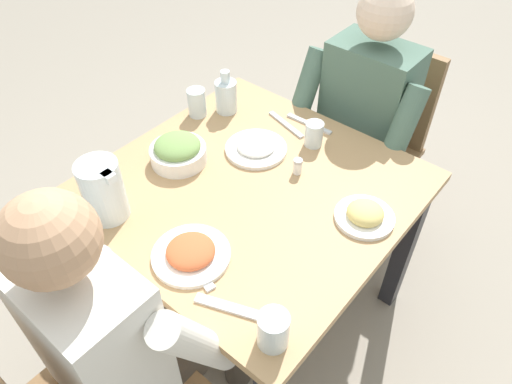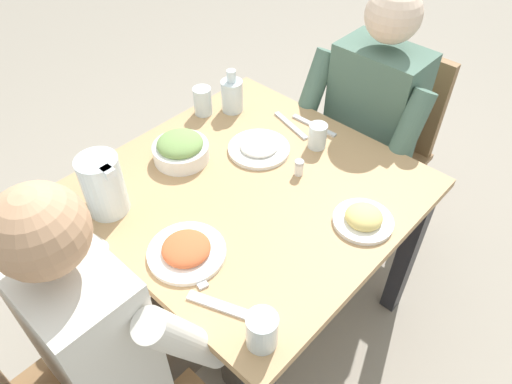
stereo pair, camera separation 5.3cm
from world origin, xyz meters
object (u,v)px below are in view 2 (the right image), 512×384
(plate_yoghurt, at_px, (259,147))
(water_glass_near_right, at_px, (318,136))
(diner_far, at_px, (125,322))
(water_pitcher, at_px, (103,185))
(water_glass_center, at_px, (262,330))
(diner_near, at_px, (358,133))
(oil_carafe, at_px, (232,97))
(salad_bowl, at_px, (181,149))
(chair_near, at_px, (380,139))
(plate_rice_curry, at_px, (186,250))
(dining_table, at_px, (251,210))
(plate_fries, at_px, (363,218))
(salt_shaker, at_px, (299,168))
(water_glass_near_left, at_px, (203,101))

(plate_yoghurt, distance_m, water_glass_near_right, 0.20)
(diner_far, bearing_deg, water_pitcher, -31.15)
(plate_yoghurt, relative_size, water_glass_center, 2.14)
(diner_near, bearing_deg, oil_carafe, 36.83)
(salad_bowl, bearing_deg, diner_near, -116.79)
(chair_near, height_order, plate_yoghurt, chair_near)
(chair_near, distance_m, salad_bowl, 0.90)
(salad_bowl, bearing_deg, water_glass_near_right, -128.93)
(plate_rice_curry, distance_m, water_glass_center, 0.33)
(chair_near, bearing_deg, salad_bowl, 69.30)
(dining_table, relative_size, plate_fries, 5.28)
(oil_carafe, height_order, salt_shaker, oil_carafe)
(water_glass_near_left, bearing_deg, water_glass_near_right, -163.43)
(water_glass_near_left, height_order, salt_shaker, water_glass_near_left)
(diner_far, bearing_deg, plate_rice_curry, -89.49)
(water_pitcher, xyz_separation_m, salad_bowl, (0.02, -0.30, -0.05))
(plate_rice_curry, height_order, water_glass_center, water_glass_center)
(plate_rice_curry, bearing_deg, plate_yoghurt, -71.09)
(diner_near, xyz_separation_m, diner_far, (-0.01, 1.09, 0.00))
(dining_table, xyz_separation_m, plate_rice_curry, (-0.06, 0.32, 0.13))
(dining_table, distance_m, diner_near, 0.55)
(diner_far, xyz_separation_m, oil_carafe, (0.40, -0.80, 0.13))
(water_glass_near_left, distance_m, water_glass_center, 0.95)
(dining_table, xyz_separation_m, water_glass_center, (-0.38, 0.37, 0.16))
(chair_near, xyz_separation_m, oil_carafe, (0.38, 0.49, 0.27))
(salt_shaker, bearing_deg, plate_yoghurt, -0.56)
(salt_shaker, bearing_deg, water_glass_center, 120.88)
(salad_bowl, height_order, water_glass_near_right, salad_bowl)
(plate_rice_curry, xyz_separation_m, salt_shaker, (-0.02, -0.46, 0.01))
(water_pitcher, bearing_deg, plate_rice_curry, -172.10)
(diner_far, bearing_deg, water_glass_near_right, -87.87)
(plate_fries, bearing_deg, diner_near, -55.80)
(diner_near, relative_size, plate_yoghurt, 5.53)
(plate_rice_curry, height_order, water_glass_near_right, water_glass_near_right)
(salt_shaker, bearing_deg, diner_near, -85.88)
(salt_shaker, bearing_deg, water_glass_near_left, -3.07)
(dining_table, xyz_separation_m, salad_bowl, (0.26, 0.06, 0.15))
(plate_rice_curry, distance_m, plate_yoghurt, 0.49)
(dining_table, bearing_deg, plate_rice_curry, 100.62)
(water_glass_near_right, xyz_separation_m, salt_shaker, (-0.05, 0.15, -0.02))
(diner_near, xyz_separation_m, water_glass_near_left, (0.45, 0.38, 0.12))
(water_glass_center, bearing_deg, salad_bowl, -25.71)
(dining_table, distance_m, water_glass_center, 0.56)
(water_glass_near_left, bearing_deg, diner_far, 123.07)
(diner_far, distance_m, oil_carafe, 0.90)
(chair_near, bearing_deg, diner_far, 90.63)
(salad_bowl, xyz_separation_m, water_glass_center, (-0.64, 0.31, 0.01))
(dining_table, xyz_separation_m, chair_near, (-0.05, -0.75, -0.11))
(chair_near, distance_m, water_glass_near_right, 0.52)
(diner_near, height_order, water_glass_near_left, diner_near)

